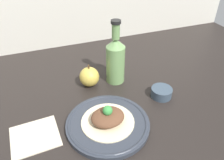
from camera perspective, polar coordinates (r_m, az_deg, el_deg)
name	(u,v)px	position (r cm, az deg, el deg)	size (l,w,h in cm)	color
ground_plane	(122,102)	(85.19, 2.57, -5.73)	(180.00, 110.00, 4.00)	black
plate	(108,123)	(72.92, -1.11, -11.21)	(27.48, 27.48, 1.87)	#2D333D
plated_food	(108,118)	(71.09, -1.14, -9.81)	(17.39, 17.39, 6.69)	beige
cider_bottle	(115,59)	(87.59, 0.91, 5.54)	(7.58, 7.58, 26.30)	#729E5B
apple	(89,77)	(88.61, -5.93, 0.85)	(8.04, 8.04, 9.57)	gold
napkin	(35,136)	(74.13, -19.50, -13.62)	(15.21, 14.34, 0.80)	beige
dipping_bowl	(161,92)	(85.66, 12.79, -3.18)	(7.98, 7.98, 3.60)	#384756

